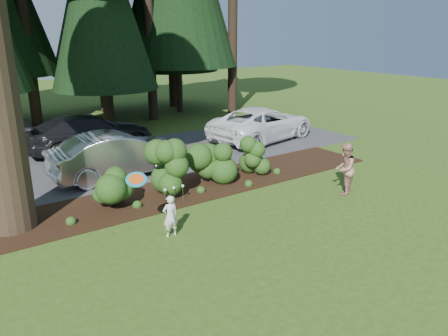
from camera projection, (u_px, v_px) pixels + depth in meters
name	position (u px, v px, depth m)	size (l,w,h in m)	color
ground	(229.00, 230.00, 11.40)	(80.00, 80.00, 0.00)	#314E16
mulch_bed	(170.00, 193.00, 13.92)	(16.00, 2.50, 0.05)	black
driveway	(118.00, 162.00, 17.23)	(22.00, 6.00, 0.03)	#38383A
shrub_row	(192.00, 166.00, 14.02)	(6.53, 1.60, 1.61)	#214715
lily_cluster	(174.00, 189.00, 12.95)	(0.69, 0.09, 0.57)	#214715
car_silver_wagon	(119.00, 154.00, 15.31)	(1.67, 4.78, 1.58)	#B3B3B8
car_white_suv	(262.00, 124.00, 20.38)	(2.57, 5.57, 1.55)	white
car_dark_suv	(90.00, 133.00, 18.52)	(2.17, 5.35, 1.55)	black
child	(170.00, 216.00, 10.93)	(0.40, 0.26, 1.10)	white
adult	(345.00, 169.00, 13.71)	(0.80, 0.62, 1.65)	#A22615
frisbee	(136.00, 179.00, 10.38)	(0.54, 0.47, 0.32)	teal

